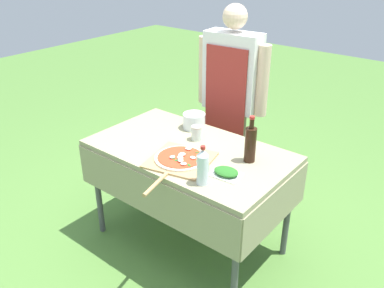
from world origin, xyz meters
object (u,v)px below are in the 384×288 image
(prep_table, at_px, (189,160))
(mixing_tub, at_px, (194,121))
(person_cook, at_px, (231,91))
(pizza_on_peel, at_px, (180,160))
(water_bottle, at_px, (203,166))
(oil_bottle, at_px, (250,144))
(sauce_jar, at_px, (197,134))
(herb_container, at_px, (226,172))

(prep_table, bearing_deg, mixing_tub, 122.63)
(prep_table, height_order, person_cook, person_cook)
(pizza_on_peel, bearing_deg, water_bottle, -36.20)
(pizza_on_peel, height_order, mixing_tub, mixing_tub)
(oil_bottle, relative_size, sauce_jar, 2.99)
(prep_table, relative_size, water_bottle, 5.67)
(prep_table, distance_m, water_bottle, 0.47)
(prep_table, height_order, herb_container, herb_container)
(person_cook, distance_m, pizza_on_peel, 0.91)
(mixing_tub, bearing_deg, water_bottle, -47.87)
(oil_bottle, bearing_deg, herb_container, -93.73)
(herb_container, bearing_deg, pizza_on_peel, -171.18)
(oil_bottle, bearing_deg, mixing_tub, 163.39)
(herb_container, xyz_separation_m, mixing_tub, (-0.55, 0.40, 0.04))
(oil_bottle, bearing_deg, water_bottle, -99.93)
(water_bottle, bearing_deg, person_cook, 115.71)
(oil_bottle, xyz_separation_m, water_bottle, (-0.07, -0.38, -0.01))
(water_bottle, bearing_deg, sauce_jar, 131.57)
(water_bottle, xyz_separation_m, sauce_jar, (-0.37, 0.41, -0.07))
(oil_bottle, xyz_separation_m, herb_container, (-0.01, -0.23, -0.10))
(water_bottle, bearing_deg, oil_bottle, 80.07)
(prep_table, distance_m, oil_bottle, 0.45)
(sauce_jar, bearing_deg, prep_table, -72.75)
(prep_table, xyz_separation_m, water_bottle, (0.33, -0.28, 0.20))
(person_cook, distance_m, sauce_jar, 0.59)
(pizza_on_peel, distance_m, mixing_tub, 0.51)
(herb_container, bearing_deg, water_bottle, -108.58)
(prep_table, relative_size, oil_bottle, 4.47)
(prep_table, relative_size, herb_container, 7.16)
(prep_table, height_order, mixing_tub, mixing_tub)
(person_cook, distance_m, herb_container, 0.99)
(prep_table, distance_m, sauce_jar, 0.19)
(pizza_on_peel, xyz_separation_m, sauce_jar, (-0.11, 0.31, 0.03))
(mixing_tub, xyz_separation_m, sauce_jar, (0.13, -0.14, -0.01))
(prep_table, relative_size, sauce_jar, 13.36)
(person_cook, bearing_deg, herb_container, 118.14)
(person_cook, relative_size, oil_bottle, 5.35)
(person_cook, distance_m, mixing_tub, 0.44)
(mixing_tub, relative_size, sauce_jar, 1.61)
(pizza_on_peel, height_order, sauce_jar, sauce_jar)
(oil_bottle, height_order, water_bottle, oil_bottle)
(prep_table, bearing_deg, water_bottle, -40.71)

